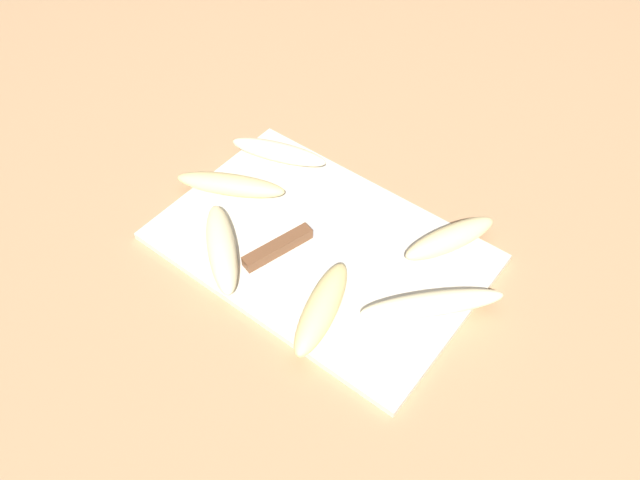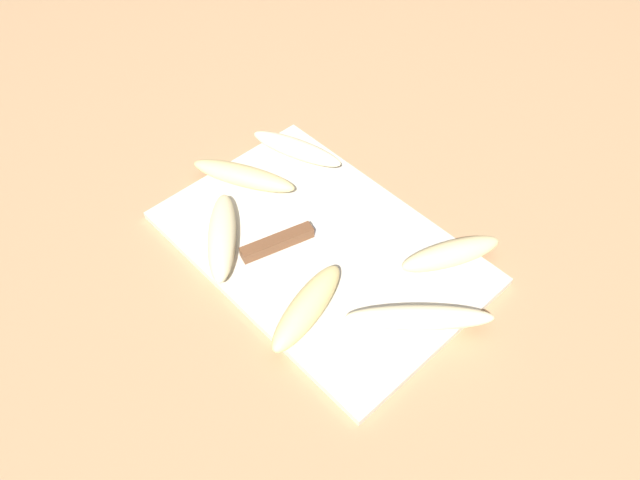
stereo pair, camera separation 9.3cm
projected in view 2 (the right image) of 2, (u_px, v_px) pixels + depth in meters
The scene contains 9 objects.
ground_plane at pixel (320, 249), 0.94m from camera, with size 4.00×4.00×0.00m, color tan.
cutting_board at pixel (320, 247), 0.94m from camera, with size 0.47×0.31×0.01m.
knife at pixel (291, 237), 0.93m from camera, with size 0.09×0.25×0.02m.
banana_ripe_center at pixel (451, 254), 0.90m from camera, with size 0.10×0.16×0.04m.
banana_golden_short at pixel (307, 307), 0.84m from camera, with size 0.09×0.17×0.04m.
banana_spotted_left at pixel (242, 176), 1.01m from camera, with size 0.18×0.12×0.03m.
banana_bright_far at pixel (297, 149), 1.05m from camera, with size 0.17×0.09×0.03m.
banana_cream_curved at pixel (222, 236), 0.92m from camera, with size 0.16×0.14×0.03m.
banana_pale_long at pixel (419, 318), 0.83m from camera, with size 0.16×0.17×0.03m.
Camera 2 is at (0.44, -0.41, 0.73)m, focal length 35.00 mm.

